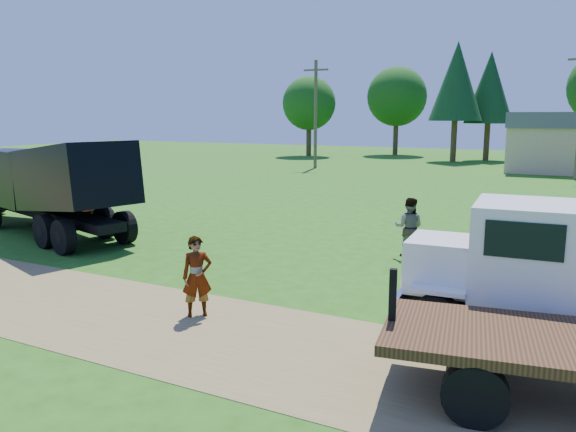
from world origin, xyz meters
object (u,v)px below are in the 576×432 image
at_px(white_semi_tractor, 526,271).
at_px(navy_truck, 13,185).
at_px(spectator_a, 197,277).
at_px(black_dump_truck, 56,184).

relative_size(white_semi_tractor, navy_truck, 0.97).
relative_size(navy_truck, spectator_a, 3.90).
bearing_deg(white_semi_tractor, black_dump_truck, 167.72).
height_order(navy_truck, spectator_a, navy_truck).
distance_m(white_semi_tractor, navy_truck, 20.72).
relative_size(black_dump_truck, navy_truck, 1.21).
distance_m(black_dump_truck, navy_truck, 4.62).
height_order(white_semi_tractor, navy_truck, white_semi_tractor).
distance_m(white_semi_tractor, spectator_a, 6.82).
bearing_deg(spectator_a, white_semi_tractor, -26.72).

